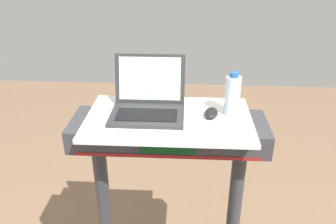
# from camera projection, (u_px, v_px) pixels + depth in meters

# --- Properties ---
(desk_board) EXTENTS (0.75, 0.45, 0.02)m
(desk_board) POSITION_uv_depth(u_px,v_px,m) (169.00, 119.00, 1.59)
(desk_board) COLOR white
(desk_board) RESTS_ON treadmill_base
(laptop) EXTENTS (0.33, 0.29, 0.24)m
(laptop) POSITION_uv_depth(u_px,v_px,m) (148.00, 103.00, 1.60)
(laptop) COLOR #2D2D30
(laptop) RESTS_ON desk_board
(computer_mouse) EXTENTS (0.08, 0.11, 0.03)m
(computer_mouse) POSITION_uv_depth(u_px,v_px,m) (211.00, 113.00, 1.58)
(computer_mouse) COLOR black
(computer_mouse) RESTS_ON desk_board
(water_bottle) EXTENTS (0.07, 0.07, 0.20)m
(water_bottle) POSITION_uv_depth(u_px,v_px,m) (232.00, 95.00, 1.57)
(water_bottle) COLOR silver
(water_bottle) RESTS_ON desk_board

